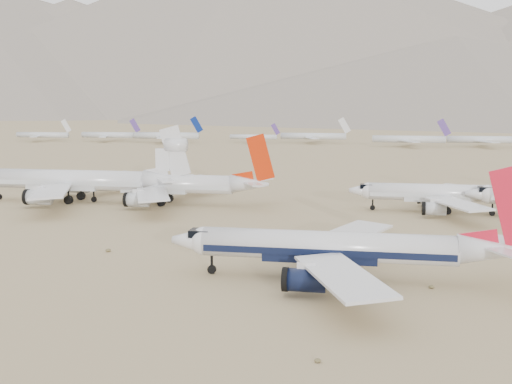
% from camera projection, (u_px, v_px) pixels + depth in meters
% --- Properties ---
extents(ground, '(7000.00, 7000.00, 0.00)m').
position_uv_depth(ground, '(262.00, 283.00, 94.75)').
color(ground, '#8F7953').
rests_on(ground, ground).
extents(main_airliner, '(50.86, 49.68, 17.95)m').
position_uv_depth(main_airliner, '(343.00, 248.00, 95.46)').
color(main_airliner, silver).
rests_on(main_airliner, ground).
extents(row2_gold_tail, '(46.04, 45.03, 16.39)m').
position_uv_depth(row2_gold_tail, '(449.00, 194.00, 154.19)').
color(row2_gold_tail, silver).
rests_on(row2_gold_tail, ground).
extents(row2_orange_tail, '(52.36, 51.23, 18.68)m').
position_uv_depth(row2_orange_tail, '(168.00, 184.00, 166.33)').
color(row2_orange_tail, silver).
rests_on(row2_orange_tail, ground).
extents(row2_white_trijet, '(58.39, 57.07, 20.69)m').
position_uv_depth(row2_white_trijet, '(80.00, 180.00, 169.91)').
color(row2_white_trijet, silver).
rests_on(row2_white_trijet, ground).
extents(distant_storage_row, '(505.11, 65.00, 14.92)m').
position_uv_depth(distant_storage_row, '(336.00, 137.00, 397.53)').
color(distant_storage_row, silver).
rests_on(distant_storage_row, ground).
extents(mountain_range, '(7354.00, 3024.00, 470.00)m').
position_uv_depth(mountain_range, '(399.00, 38.00, 1659.67)').
color(mountain_range, slate).
rests_on(mountain_range, ground).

